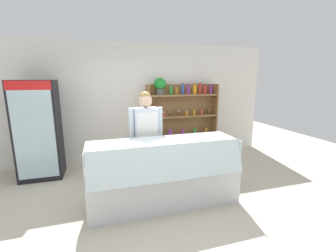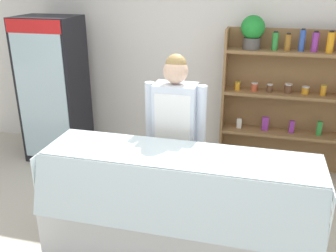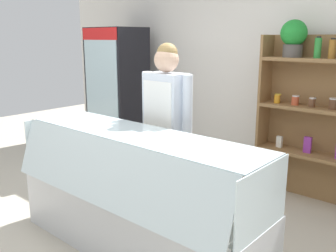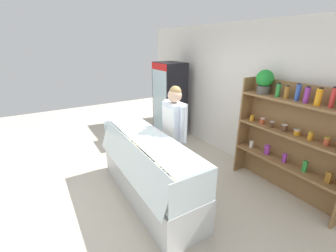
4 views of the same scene
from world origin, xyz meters
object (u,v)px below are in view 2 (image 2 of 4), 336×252
Objects in this scene: drinks_fridge at (54,91)px; deli_display_case at (177,229)px; shelving_unit at (290,89)px; shop_clerk at (175,128)px.

deli_display_case is (2.03, -1.62, -0.63)m from drinks_fridge.
shop_clerk is (-1.09, -1.37, -0.08)m from shelving_unit.
shelving_unit reaches higher than deli_display_case.
drinks_fridge is 2.99m from shelving_unit.
shop_clerk is at bearing -128.54° from shelving_unit.
shop_clerk is at bearing -29.45° from drinks_fridge.
shop_clerk is (-0.15, 0.56, 0.70)m from deli_display_case.
drinks_fridge is 2.16m from shop_clerk.
drinks_fridge reaches higher than deli_display_case.
drinks_fridge is at bearing 141.42° from deli_display_case.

